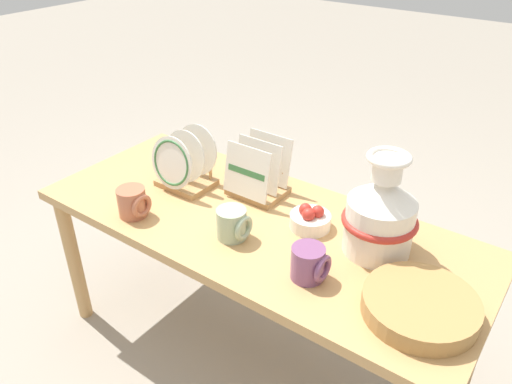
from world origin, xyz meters
TOP-DOWN VIEW (x-y plane):
  - ground_plane at (0.00, 0.00)m, footprint 14.00×14.00m
  - display_table at (0.00, 0.00)m, footprint 1.55×0.65m
  - ceramic_vase at (0.40, 0.08)m, footprint 0.23×0.23m
  - dish_rack_round_plates at (-0.35, 0.03)m, footprint 0.20×0.18m
  - dish_rack_square_plates at (-0.10, 0.15)m, footprint 0.20×0.18m
  - wicker_charger_stack at (0.61, -0.11)m, footprint 0.30×0.30m
  - mug_sage_glaze at (-0.00, -0.12)m, footprint 0.11×0.10m
  - mug_plum_glaze at (0.30, -0.15)m, footprint 0.11×0.10m
  - mug_terracotta_glaze at (-0.36, -0.22)m, footprint 0.11×0.10m
  - fruit_bowl at (0.17, 0.07)m, footprint 0.14×0.14m

SIDE VIEW (x-z plane):
  - ground_plane at x=0.00m, z-range 0.00..0.00m
  - display_table at x=0.00m, z-range 0.24..0.88m
  - wicker_charger_stack at x=0.61m, z-range 0.64..0.69m
  - fruit_bowl at x=0.17m, z-range 0.63..0.71m
  - mug_sage_glaze at x=0.00m, z-range 0.64..0.74m
  - mug_plum_glaze at x=0.30m, z-range 0.64..0.74m
  - mug_terracotta_glaze at x=-0.36m, z-range 0.64..0.74m
  - dish_rack_square_plates at x=-0.10m, z-range 0.60..0.81m
  - dish_rack_round_plates at x=-0.35m, z-range 0.61..0.83m
  - ceramic_vase at x=0.40m, z-range 0.61..0.94m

